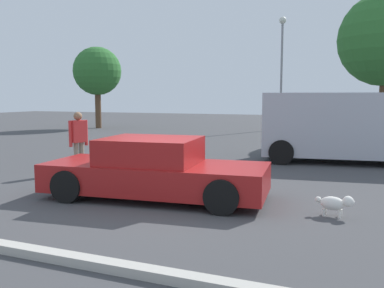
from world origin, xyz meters
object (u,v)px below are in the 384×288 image
(dog, at_px, (335,203))
(pedestrian, at_px, (78,137))
(sedan_foreground, at_px, (154,170))
(light_post_near, at_px, (282,55))
(van_white, at_px, (344,125))

(dog, relative_size, pedestrian, 0.40)
(sedan_foreground, distance_m, light_post_near, 19.26)
(sedan_foreground, height_order, pedestrian, pedestrian)
(pedestrian, bearing_deg, van_white, 55.93)
(dog, bearing_deg, pedestrian, 174.13)
(van_white, bearing_deg, pedestrian, 27.42)
(dog, height_order, light_post_near, light_post_near)
(dog, relative_size, light_post_near, 0.09)
(sedan_foreground, height_order, van_white, van_white)
(light_post_near, bearing_deg, dog, -77.52)
(light_post_near, bearing_deg, pedestrian, -98.43)
(van_white, distance_m, light_post_near, 13.54)
(sedan_foreground, height_order, light_post_near, light_post_near)
(light_post_near, bearing_deg, sedan_foreground, -87.97)
(sedan_foreground, height_order, dog, sedan_foreground)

